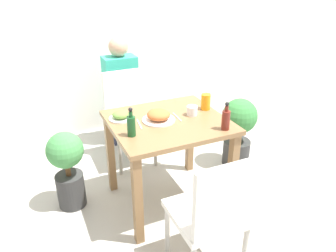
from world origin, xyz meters
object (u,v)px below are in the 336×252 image
object	(u,v)px
side_plate	(121,116)
drink_cup	(192,111)
condiment_bottle	(226,119)
food_plate	(159,116)
potted_plant_left	(67,166)
juice_glass	(206,102)
sauce_bottle	(131,125)
chair_near	(214,212)
potted_plant_right	(239,128)
chair_far	(128,112)
person_figure	(121,92)

from	to	relation	value
side_plate	drink_cup	world-z (taller)	drink_cup
condiment_bottle	food_plate	bearing A→B (deg)	138.78
drink_cup	potted_plant_left	xyz separation A→B (m)	(-0.96, 0.26, -0.41)
juice_glass	sauce_bottle	bearing A→B (deg)	-164.34
chair_near	sauce_bottle	xyz separation A→B (m)	(-0.26, 0.68, 0.32)
sauce_bottle	potted_plant_right	bearing A→B (deg)	17.52
chair_near	chair_far	size ratio (longest dim) A/B	1.00
chair_near	juice_glass	size ratio (longest dim) A/B	6.98
chair_far	condiment_bottle	bearing A→B (deg)	-71.05
food_plate	drink_cup	xyz separation A→B (m)	(0.28, -0.01, -0.00)
drink_cup	side_plate	bearing A→B (deg)	163.91
chair_near	chair_far	world-z (taller)	same
chair_near	juice_glass	bearing A→B (deg)	-116.70
drink_cup	potted_plant_right	bearing A→B (deg)	20.17
chair_near	drink_cup	distance (m)	0.90
drink_cup	juice_glass	bearing A→B (deg)	20.47
drink_cup	person_figure	world-z (taller)	person_figure
chair_far	person_figure	world-z (taller)	person_figure
side_plate	drink_cup	size ratio (longest dim) A/B	2.12
food_plate	condiment_bottle	world-z (taller)	condiment_bottle
juice_glass	condiment_bottle	distance (m)	0.38
food_plate	condiment_bottle	distance (m)	0.50
side_plate	chair_far	bearing A→B (deg)	68.50
condiment_bottle	potted_plant_right	world-z (taller)	condiment_bottle
juice_glass	side_plate	bearing A→B (deg)	172.04
chair_near	sauce_bottle	size ratio (longest dim) A/B	4.31
juice_glass	drink_cup	bearing A→B (deg)	-159.53
food_plate	potted_plant_left	xyz separation A→B (m)	(-0.68, 0.25, -0.41)
condiment_bottle	potted_plant_right	bearing A→B (deg)	45.27
chair_far	person_figure	size ratio (longest dim) A/B	0.77
side_plate	sauce_bottle	distance (m)	0.30
chair_far	drink_cup	xyz separation A→B (m)	(0.28, -0.79, 0.27)
chair_near	chair_far	xyz separation A→B (m)	(0.00, 1.60, 0.00)
potted_plant_right	person_figure	size ratio (longest dim) A/B	0.59
juice_glass	condiment_bottle	world-z (taller)	condiment_bottle
chair_far	food_plate	size ratio (longest dim) A/B	3.61
food_plate	person_figure	xyz separation A→B (m)	(0.05, 1.17, -0.21)
juice_glass	potted_plant_left	distance (m)	1.22
condiment_bottle	side_plate	bearing A→B (deg)	143.07
juice_glass	potted_plant_left	size ratio (longest dim) A/B	0.19
potted_plant_left	potted_plant_right	size ratio (longest dim) A/B	0.97
side_plate	condiment_bottle	size ratio (longest dim) A/B	0.86
side_plate	potted_plant_left	bearing A→B (deg)	165.69
potted_plant_left	person_figure	distance (m)	1.20
potted_plant_left	person_figure	bearing A→B (deg)	51.23
chair_far	potted_plant_left	size ratio (longest dim) A/B	1.36
chair_far	person_figure	xyz separation A→B (m)	(0.06, 0.40, 0.07)
sauce_bottle	potted_plant_right	size ratio (longest dim) A/B	0.30
condiment_bottle	juice_glass	bearing A→B (deg)	81.34
chair_near	drink_cup	xyz separation A→B (m)	(0.28, 0.81, 0.27)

